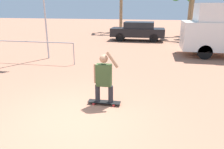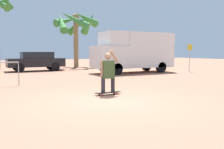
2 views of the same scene
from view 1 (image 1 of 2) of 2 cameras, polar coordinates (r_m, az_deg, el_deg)
ground_plane at (r=5.70m, az=-9.64°, el=-11.68°), size 80.00×80.00×0.00m
skateboard at (r=6.42m, az=-2.05°, el=-7.19°), size 0.95×0.24×0.09m
person_skateboarder at (r=6.13m, az=-2.14°, el=-0.42°), size 0.72×0.23×1.50m
parked_car_black at (r=18.09m, az=6.78°, el=11.31°), size 4.26×1.72×1.49m
plaza_railing_segment at (r=11.72m, az=-21.72°, el=7.37°), size 5.06×0.05×1.08m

